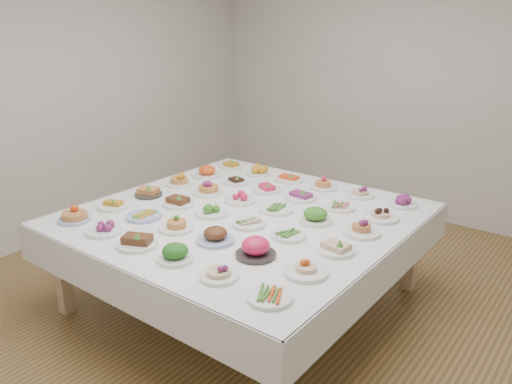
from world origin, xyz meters
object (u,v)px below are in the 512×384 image
Objects in this scene: dish_0 at (74,212)px; dish_35 at (402,200)px; dish_18 at (179,177)px; display_table at (244,221)px.

dish_0 reaches higher than dish_35.
dish_18 reaches higher than dish_35.
dish_35 is at bearing 21.70° from dish_18.
dish_0 is at bearing -134.94° from dish_35.
dish_35 reaches higher than display_table.
dish_18 is 1.92m from dish_35.
display_table is 1.26m from dish_0.
dish_0 is 2.51m from dish_35.
dish_0 is at bearing -89.40° from dish_18.
dish_0 reaches higher than display_table.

